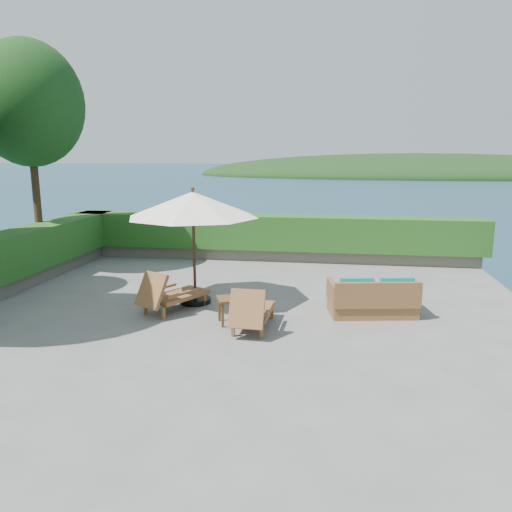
% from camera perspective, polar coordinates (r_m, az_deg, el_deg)
% --- Properties ---
extents(ground, '(12.00, 12.00, 0.00)m').
position_cam_1_polar(ground, '(9.79, -2.47, -7.19)').
color(ground, gray).
rests_on(ground, ground).
extents(foundation, '(12.00, 12.00, 3.00)m').
position_cam_1_polar(foundation, '(10.40, -2.39, -15.31)').
color(foundation, '#4E483E').
rests_on(foundation, ocean).
extents(ocean, '(600.00, 600.00, 0.00)m').
position_cam_1_polar(ocean, '(11.13, -2.33, -21.98)').
color(ocean, '#18354B').
rests_on(ocean, ground).
extents(offshore_island, '(126.00, 57.60, 12.60)m').
position_cam_1_polar(offshore_island, '(151.00, 17.83, 8.74)').
color(offshore_island, black).
rests_on(offshore_island, ocean).
extents(planter_wall_far, '(12.00, 0.60, 0.36)m').
position_cam_1_polar(planter_wall_far, '(15.10, 1.66, 0.24)').
color(planter_wall_far, '#686253').
rests_on(planter_wall_far, ground).
extents(hedge_far, '(12.40, 0.90, 1.00)m').
position_cam_1_polar(hedge_far, '(14.98, 1.67, 2.76)').
color(hedge_far, '#1C4313').
rests_on(hedge_far, planter_wall_far).
extents(tree_far, '(2.80, 2.80, 6.03)m').
position_cam_1_polar(tree_far, '(14.62, -24.57, 15.50)').
color(tree_far, '#3C2717').
rests_on(tree_far, ground).
extents(patio_umbrella, '(2.82, 2.82, 2.48)m').
position_cam_1_polar(patio_umbrella, '(10.47, -7.22, 5.73)').
color(patio_umbrella, black).
rests_on(patio_umbrella, ground).
extents(lounge_left, '(1.30, 1.64, 0.88)m').
position_cam_1_polar(lounge_left, '(10.27, -9.78, -4.29)').
color(lounge_left, brown).
rests_on(lounge_left, ground).
extents(lounge_right, '(0.71, 1.51, 0.86)m').
position_cam_1_polar(lounge_right, '(9.11, -0.45, -6.26)').
color(lounge_right, brown).
rests_on(lounge_right, ground).
extents(side_table, '(0.62, 0.62, 0.51)m').
position_cam_1_polar(side_table, '(9.42, -2.92, -5.30)').
color(side_table, brown).
rests_on(side_table, ground).
extents(wicker_loveseat, '(1.82, 1.16, 0.83)m').
position_cam_1_polar(wicker_loveseat, '(10.18, 13.20, -4.86)').
color(wicker_loveseat, brown).
rests_on(wicker_loveseat, ground).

